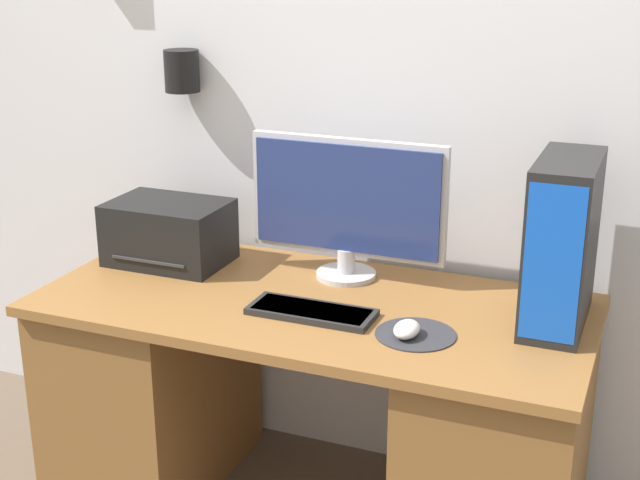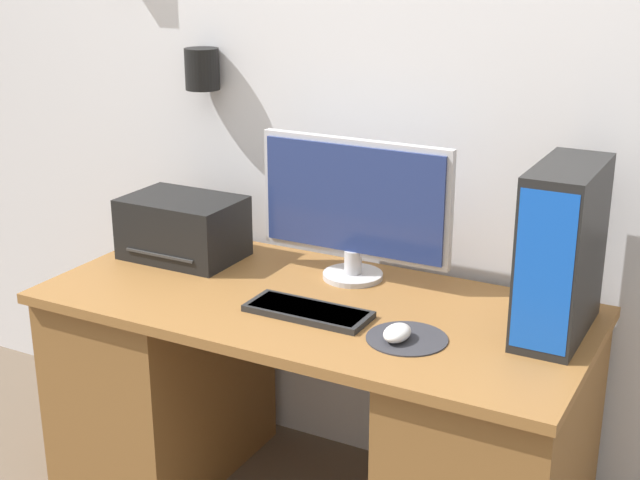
# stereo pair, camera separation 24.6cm
# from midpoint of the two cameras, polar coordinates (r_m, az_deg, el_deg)

# --- Properties ---
(wall_back) EXTENTS (6.40, 0.16, 2.76)m
(wall_back) POSITION_cam_midpoint_polar(r_m,az_deg,el_deg) (2.73, 0.41, 11.95)
(wall_back) COLOR silver
(wall_back) RESTS_ON ground_plane
(desk) EXTENTS (1.56, 0.72, 0.71)m
(desk) POSITION_cam_midpoint_polar(r_m,az_deg,el_deg) (2.68, -3.11, -10.68)
(desk) COLOR brown
(desk) RESTS_ON ground_plane
(monitor) EXTENTS (0.60, 0.18, 0.43)m
(monitor) POSITION_cam_midpoint_polar(r_m,az_deg,el_deg) (2.63, -0.92, 2.31)
(monitor) COLOR #B7B7BC
(monitor) RESTS_ON desk
(keyboard) EXTENTS (0.35, 0.14, 0.02)m
(keyboard) POSITION_cam_midpoint_polar(r_m,az_deg,el_deg) (2.44, -3.44, -4.65)
(keyboard) COLOR black
(keyboard) RESTS_ON desk
(mousepad) EXTENTS (0.21, 0.21, 0.00)m
(mousepad) POSITION_cam_midpoint_polar(r_m,az_deg,el_deg) (2.32, 3.12, -6.12)
(mousepad) COLOR #2D2D33
(mousepad) RESTS_ON desk
(mouse) EXTENTS (0.07, 0.10, 0.04)m
(mouse) POSITION_cam_midpoint_polar(r_m,az_deg,el_deg) (2.30, 2.52, -5.79)
(mouse) COLOR silver
(mouse) RESTS_ON mousepad
(computer_tower) EXTENTS (0.15, 0.37, 0.45)m
(computer_tower) POSITION_cam_midpoint_polar(r_m,az_deg,el_deg) (2.37, 12.41, -0.23)
(computer_tower) COLOR black
(computer_tower) RESTS_ON desk
(printer) EXTENTS (0.36, 0.26, 0.20)m
(printer) POSITION_cam_midpoint_polar(r_m,az_deg,el_deg) (2.86, -12.09, 0.43)
(printer) COLOR black
(printer) RESTS_ON desk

